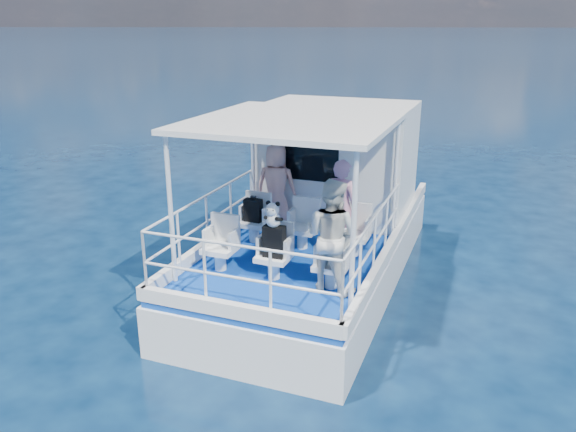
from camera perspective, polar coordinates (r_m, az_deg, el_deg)
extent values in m
plane|color=#071833|center=(9.87, 1.02, -8.50)|extent=(2000.00, 2000.00, 0.00)
cube|color=white|center=(10.72, 2.84, -6.19)|extent=(3.00, 7.00, 1.60)
cube|color=navy|center=(10.39, 2.92, -1.94)|extent=(2.90, 6.90, 0.10)
cube|color=white|center=(11.25, 5.07, 5.76)|extent=(2.85, 2.00, 2.20)
cube|color=white|center=(8.69, 0.69, 9.62)|extent=(3.00, 3.20, 0.08)
cylinder|color=white|center=(8.24, -11.84, 0.52)|extent=(0.07, 0.07, 2.20)
cylinder|color=white|center=(7.21, 6.66, -1.87)|extent=(0.07, 0.07, 2.20)
cylinder|color=white|center=(10.69, -3.57, 5.11)|extent=(0.07, 0.07, 2.20)
cylinder|color=white|center=(9.92, 10.84, 3.71)|extent=(0.07, 0.07, 2.20)
cube|color=white|center=(9.91, -3.45, -1.52)|extent=(0.48, 0.46, 0.38)
cube|color=white|center=(9.59, 1.47, -2.19)|extent=(0.48, 0.46, 0.38)
cube|color=white|center=(9.36, 6.68, -2.88)|extent=(0.48, 0.46, 0.38)
cube|color=white|center=(8.82, -6.90, -4.27)|extent=(0.48, 0.46, 0.38)
cube|color=white|center=(8.47, -1.46, -5.15)|extent=(0.48, 0.46, 0.38)
cube|color=white|center=(8.20, 4.41, -6.04)|extent=(0.48, 0.46, 0.38)
imported|color=#E09E91|center=(10.45, -1.20, 3.07)|extent=(0.63, 0.47, 1.58)
imported|color=#C8829E|center=(9.20, 5.43, 0.86)|extent=(0.67, 0.53, 1.61)
imported|color=silver|center=(7.90, 4.39, -2.02)|extent=(0.91, 0.77, 1.65)
cube|color=black|center=(9.77, -3.57, 0.59)|extent=(0.30, 0.17, 0.40)
cube|color=black|center=(8.25, -1.40, -2.60)|extent=(0.32, 0.18, 0.48)
cube|color=black|center=(9.71, -3.55, 1.89)|extent=(0.09, 0.06, 0.06)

